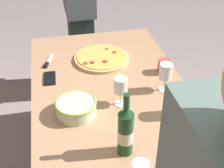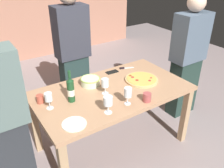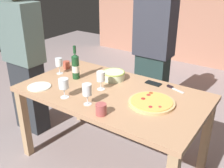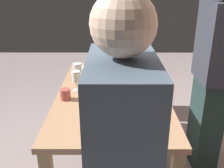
% 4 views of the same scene
% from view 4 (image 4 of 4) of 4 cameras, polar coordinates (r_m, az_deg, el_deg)
% --- Properties ---
extents(ground_plane, '(8.00, 8.00, 0.00)m').
position_cam_4_polar(ground_plane, '(2.58, 0.00, -17.08)').
color(ground_plane, gray).
extents(dining_table, '(1.60, 0.90, 0.75)m').
position_cam_4_polar(dining_table, '(2.22, 0.00, -3.82)').
color(dining_table, tan).
rests_on(dining_table, ground).
extents(pizza, '(0.36, 0.36, 0.03)m').
position_cam_4_polar(pizza, '(1.83, -0.43, -6.11)').
color(pizza, '#E2B073').
rests_on(pizza, dining_table).
extents(serving_bowl, '(0.21, 0.21, 0.08)m').
position_cam_4_polar(serving_bowl, '(2.30, 5.45, 0.71)').
color(serving_bowl, beige).
rests_on(serving_bowl, dining_table).
extents(wine_bottle, '(0.07, 0.07, 0.32)m').
position_cam_4_polar(wine_bottle, '(2.55, 0.80, 4.94)').
color(wine_bottle, '#1A4523').
rests_on(wine_bottle, dining_table).
extents(wine_glass_near_pizza, '(0.07, 0.07, 0.16)m').
position_cam_4_polar(wine_glass_near_pizza, '(2.76, 0.72, 6.11)').
color(wine_glass_near_pizza, white).
rests_on(wine_glass_near_pizza, dining_table).
extents(wine_glass_by_bottle, '(0.07, 0.07, 0.17)m').
position_cam_4_polar(wine_glass_by_bottle, '(2.18, -7.93, 1.47)').
color(wine_glass_by_bottle, white).
rests_on(wine_glass_by_bottle, dining_table).
extents(wine_glass_far_left, '(0.07, 0.07, 0.17)m').
position_cam_4_polar(wine_glass_far_left, '(2.23, -0.65, 2.17)').
color(wine_glass_far_left, white).
rests_on(wine_glass_far_left, dining_table).
extents(wine_glass_far_right, '(0.08, 0.08, 0.17)m').
position_cam_4_polar(wine_glass_far_right, '(2.40, -7.63, 3.38)').
color(wine_glass_far_right, white).
rests_on(wine_glass_far_right, dining_table).
extents(cup_amber, '(0.08, 0.08, 0.09)m').
position_cam_4_polar(cup_amber, '(2.05, -10.26, -2.26)').
color(cup_amber, '#AF4F4C').
rests_on(cup_amber, dining_table).
extents(cup_ceramic, '(0.07, 0.07, 0.08)m').
position_cam_4_polar(cup_ceramic, '(2.83, 3.57, 4.83)').
color(cup_ceramic, '#B44E3B').
rests_on(cup_ceramic, dining_table).
extents(side_plate, '(0.21, 0.21, 0.01)m').
position_cam_4_polar(side_plate, '(2.73, -6.35, 3.37)').
color(side_plate, white).
rests_on(side_plate, dining_table).
extents(cell_phone, '(0.15, 0.08, 0.01)m').
position_cam_4_polar(cell_phone, '(2.00, 9.75, -4.08)').
color(cell_phone, black).
rests_on(cell_phone, dining_table).
extents(pizza_knife, '(0.18, 0.08, 0.02)m').
position_cam_4_polar(pizza_knife, '(1.84, 10.82, -6.66)').
color(pizza_knife, silver).
rests_on(pizza_knife, dining_table).
extents(person_host, '(0.42, 0.24, 1.65)m').
position_cam_4_polar(person_host, '(3.18, -0.85, 7.73)').
color(person_host, '#292D32').
rests_on(person_host, ground).
extents(person_guest_right, '(0.40, 0.24, 1.71)m').
position_cam_4_polar(person_guest_right, '(2.32, 21.25, 1.56)').
color(person_guest_right, '#1F3230').
rests_on(person_guest_right, ground).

